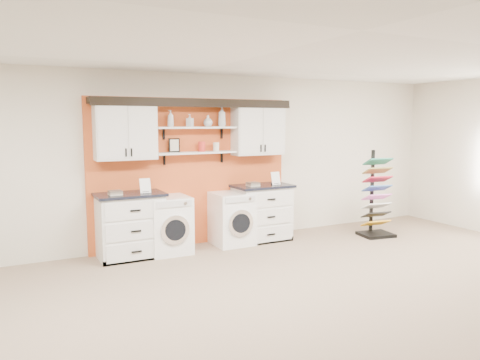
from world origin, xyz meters
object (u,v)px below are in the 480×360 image
base_cabinet_right (262,212)px  sample_rack (376,208)px  washer (168,225)px  dryer (232,218)px  base_cabinet_left (130,226)px

base_cabinet_right → sample_rack: size_ratio=0.64×
sample_rack → base_cabinet_right: bearing=169.2°
base_cabinet_right → washer: (-1.68, -0.00, -0.04)m
washer → dryer: 1.10m
base_cabinet_right → washer: base_cabinet_right is taller
washer → sample_rack: (3.62, -0.68, 0.06)m
base_cabinet_right → base_cabinet_left: bearing=-180.0°
base_cabinet_left → base_cabinet_right: size_ratio=1.02×
washer → sample_rack: sample_rack is taller
base_cabinet_left → base_cabinet_right: 2.26m
base_cabinet_right → sample_rack: sample_rack is taller
washer → base_cabinet_right: bearing=0.1°
base_cabinet_right → dryer: base_cabinet_right is taller
dryer → sample_rack: size_ratio=0.57×
dryer → washer: bearing=-180.0°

